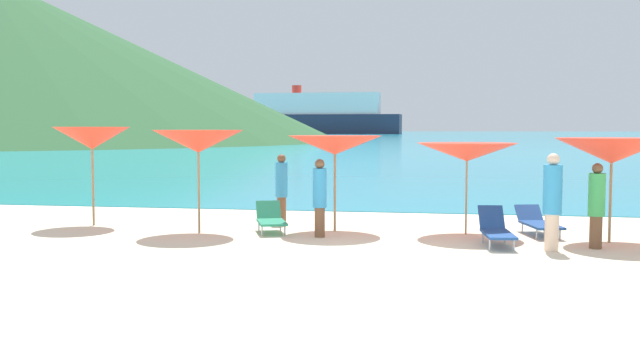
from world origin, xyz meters
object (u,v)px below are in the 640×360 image
umbrella_1 (198,141)px  lounge_chair_2 (496,229)px  beachgoer_2 (320,196)px  umbrella_3 (467,152)px  beachgoer_0 (597,203)px  umbrella_2 (335,145)px  beachgoer_3 (552,199)px  umbrella_0 (92,138)px  cruise_ship (317,116)px  beachgoer_1 (282,186)px  lounge_chair_0 (271,219)px  lounge_chair_1 (538,222)px  umbrella_4 (612,151)px

umbrella_1 → lounge_chair_2: umbrella_1 is taller
lounge_chair_2 → beachgoer_2: bearing=167.4°
umbrella_3 → beachgoer_0: (2.43, -1.46, -0.93)m
umbrella_2 → beachgoer_3: bearing=-23.3°
umbrella_0 → cruise_ship: 256.78m
umbrella_2 → beachgoer_0: bearing=-15.3°
lounge_chair_2 → beachgoer_1: bearing=147.7°
umbrella_0 → umbrella_3: 8.78m
umbrella_2 → beachgoer_2: 1.42m
umbrella_1 → lounge_chair_0: umbrella_1 is taller
lounge_chair_2 → lounge_chair_1: bearing=51.3°
umbrella_1 → lounge_chair_2: (6.40, -0.56, -1.72)m
umbrella_4 → lounge_chair_1: bearing=147.4°
lounge_chair_0 → beachgoer_2: bearing=-43.4°
umbrella_1 → umbrella_3: umbrella_1 is taller
umbrella_4 → lounge_chair_1: umbrella_4 is taller
umbrella_2 → beachgoer_1: size_ratio=1.32×
umbrella_0 → beachgoer_1: size_ratio=1.39×
umbrella_3 → cruise_ship: bearing=101.0°
lounge_chair_1 → cruise_ship: cruise_ship is taller
umbrella_3 → beachgoer_2: (-3.10, -0.94, -0.91)m
umbrella_3 → cruise_ship: (-49.05, 253.52, 5.03)m
umbrella_2 → umbrella_4: 5.81m
lounge_chair_1 → beachgoer_3: 2.22m
beachgoer_2 → cruise_ship: (-45.96, 254.46, 5.94)m
umbrella_0 → lounge_chair_1: (10.33, 0.22, -1.81)m
beachgoer_0 → beachgoer_1: size_ratio=0.98×
beachgoer_0 → beachgoer_1: 7.29m
umbrella_0 → beachgoer_0: (11.21, -1.42, -1.21)m
lounge_chair_0 → beachgoer_1: (-0.10, 1.52, 0.60)m
umbrella_0 → umbrella_2: bearing=0.4°
umbrella_2 → umbrella_1: bearing=-164.5°
umbrella_0 → beachgoer_0: umbrella_0 is taller
beachgoer_2 → lounge_chair_2: bearing=41.9°
umbrella_4 → lounge_chair_0: 7.33m
umbrella_0 → beachgoer_2: size_ratio=1.41×
beachgoer_0 → umbrella_3: bearing=81.8°
beachgoer_0 → lounge_chair_1: bearing=51.0°
lounge_chair_1 → beachgoer_2: (-4.65, -1.13, 0.61)m
umbrella_0 → beachgoer_0: bearing=-7.2°
umbrella_3 → lounge_chair_2: bearing=-68.0°
beachgoer_0 → umbrella_4: bearing=-4.8°
umbrella_4 → beachgoer_0: umbrella_4 is taller
umbrella_1 → umbrella_3: size_ratio=1.05×
lounge_chair_0 → cruise_ship: cruise_ship is taller
lounge_chair_0 → beachgoer_2: beachgoer_2 is taller
umbrella_3 → beachgoer_1: bearing=166.2°
beachgoer_1 → beachgoer_2: 2.41m
umbrella_1 → umbrella_2: bearing=15.5°
beachgoer_2 → cruise_ship: cruise_ship is taller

